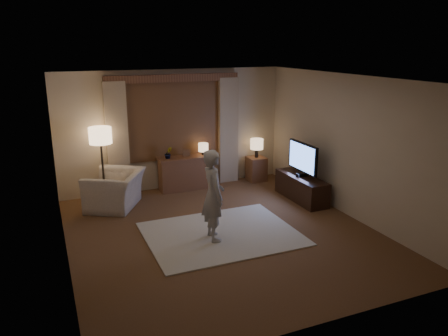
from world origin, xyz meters
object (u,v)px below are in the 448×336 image
tv_stand (301,188)px  person (213,195)px  sideboard (187,174)px  side_table (256,169)px  armchair (115,190)px

tv_stand → person: person is taller
sideboard → side_table: 1.70m
side_table → person: person is taller
sideboard → armchair: 1.73m
tv_stand → person: (-2.38, -1.08, 0.52)m
sideboard → side_table: (1.70, -0.05, -0.07)m
person → tv_stand: bearing=-62.0°
side_table → tv_stand: 1.55m
armchair → tv_stand: size_ratio=0.78×
tv_stand → person: size_ratio=0.93×
armchair → person: bearing=59.9°
sideboard → side_table: size_ratio=2.14×
armchair → person: size_ratio=0.73×
side_table → sideboard: bearing=178.3°
side_table → tv_stand: (0.27, -1.53, -0.03)m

